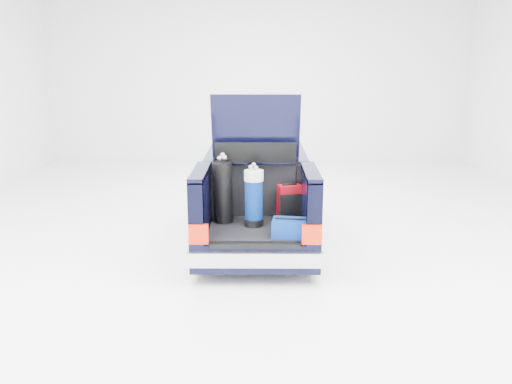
{
  "coord_description": "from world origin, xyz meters",
  "views": [
    {
      "loc": [
        0.06,
        -8.86,
        2.96
      ],
      "look_at": [
        0.0,
        -0.5,
        0.88
      ],
      "focal_mm": 38.0,
      "sensor_mm": 36.0,
      "label": 1
    }
  ],
  "objects_px": {
    "red_suitcase": "(289,203)",
    "blue_golf_bag": "(254,198)",
    "car": "(256,195)",
    "black_golf_bag": "(223,192)",
    "blue_duffel": "(291,228)"
  },
  "relations": [
    {
      "from": "black_golf_bag",
      "to": "red_suitcase",
      "type": "bearing_deg",
      "value": 20.87
    },
    {
      "from": "black_golf_bag",
      "to": "blue_duffel",
      "type": "relative_size",
      "value": 1.88
    },
    {
      "from": "car",
      "to": "black_golf_bag",
      "type": "xyz_separation_m",
      "value": [
        -0.48,
        -1.32,
        0.39
      ]
    },
    {
      "from": "black_golf_bag",
      "to": "blue_duffel",
      "type": "bearing_deg",
      "value": -21.45
    },
    {
      "from": "red_suitcase",
      "to": "blue_duffel",
      "type": "relative_size",
      "value": 1.03
    },
    {
      "from": "car",
      "to": "red_suitcase",
      "type": "distance_m",
      "value": 1.31
    },
    {
      "from": "red_suitcase",
      "to": "blue_duffel",
      "type": "height_order",
      "value": "red_suitcase"
    },
    {
      "from": "red_suitcase",
      "to": "blue_golf_bag",
      "type": "distance_m",
      "value": 0.63
    },
    {
      "from": "blue_duffel",
      "to": "car",
      "type": "bearing_deg",
      "value": 111.19
    },
    {
      "from": "red_suitcase",
      "to": "black_golf_bag",
      "type": "distance_m",
      "value": 1.0
    },
    {
      "from": "car",
      "to": "black_golf_bag",
      "type": "relative_size",
      "value": 4.58
    },
    {
      "from": "black_golf_bag",
      "to": "blue_golf_bag",
      "type": "bearing_deg",
      "value": -8.46
    },
    {
      "from": "red_suitcase",
      "to": "blue_golf_bag",
      "type": "height_order",
      "value": "blue_golf_bag"
    },
    {
      "from": "red_suitcase",
      "to": "blue_duffel",
      "type": "distance_m",
      "value": 0.81
    },
    {
      "from": "car",
      "to": "blue_golf_bag",
      "type": "distance_m",
      "value": 1.54
    }
  ]
}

